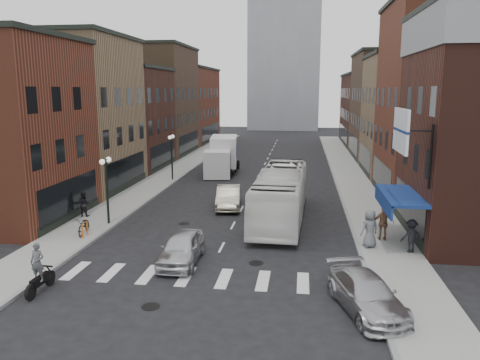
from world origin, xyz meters
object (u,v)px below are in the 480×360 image
object	(u,v)px
bike_rack	(85,230)
ped_right_a	(411,236)
streetlamp_near	(106,178)
streetlamp_far	(172,149)
transit_bus	(281,195)
ped_right_b	(383,223)
box_truck	(222,156)
sedan_left_near	(181,248)
ped_left_solo	(84,204)
sedan_left_far	(228,197)
parked_bicycle	(84,225)
motorcycle_rider	(39,270)
curb_car	(366,294)
ped_right_c	(370,229)
billboard_sign	(403,132)

from	to	relation	value
bike_rack	ped_right_a	world-z (taller)	ped_right_a
streetlamp_near	streetlamp_far	size ratio (longest dim) A/B	1.00
transit_bus	ped_right_b	world-z (taller)	transit_bus
ped_right_b	box_truck	bearing A→B (deg)	-59.57
box_truck	ped_right_b	xyz separation A→B (m)	(12.05, -19.51, -0.64)
sedan_left_near	box_truck	bearing A→B (deg)	93.57
streetlamp_far	ped_left_solo	size ratio (longest dim) A/B	2.61
streetlamp_near	sedan_left_far	distance (m)	8.59
transit_bus	parked_bicycle	bearing A→B (deg)	-153.49
bike_rack	motorcycle_rider	bearing A→B (deg)	-79.01
curb_car	box_truck	bearing A→B (deg)	93.15
bike_rack	sedan_left_far	distance (m)	10.36
ped_right_c	billboard_sign	bearing A→B (deg)	103.93
ped_right_c	parked_bicycle	bearing A→B (deg)	-29.27
streetlamp_near	ped_right_c	bearing A→B (deg)	-8.93
parked_bicycle	streetlamp_far	bearing A→B (deg)	78.75
curb_car	billboard_sign	bearing A→B (deg)	53.10
parked_bicycle	ped_left_solo	size ratio (longest dim) A/B	1.16
box_truck	ped_right_b	size ratio (longest dim) A/B	4.41
transit_bus	curb_car	world-z (taller)	transit_bus
streetlamp_near	streetlamp_far	xyz separation A→B (m)	(0.00, 14.00, 0.00)
billboard_sign	sedan_left_far	distance (m)	14.01
curb_car	parked_bicycle	world-z (taller)	curb_car
ped_right_a	curb_car	bearing A→B (deg)	47.92
ped_right_b	parked_bicycle	bearing A→B (deg)	2.57
transit_bus	sedan_left_near	world-z (taller)	transit_bus
streetlamp_far	ped_right_c	size ratio (longest dim) A/B	2.11
ped_right_c	curb_car	bearing A→B (deg)	52.90
parked_bicycle	ped_right_a	bearing A→B (deg)	-11.72
bike_rack	curb_car	distance (m)	15.55
billboard_sign	ped_right_a	xyz separation A→B (m)	(0.86, 0.64, -5.15)
sedan_left_far	ped_right_c	world-z (taller)	ped_right_c
billboard_sign	parked_bicycle	xyz separation A→B (m)	(-16.49, 1.33, -5.50)
sedan_left_far	ped_left_solo	xyz separation A→B (m)	(-8.66, -3.91, 0.19)
box_truck	bike_rack	bearing A→B (deg)	-107.89
sedan_left_near	ped_left_solo	bearing A→B (deg)	138.81
streetlamp_far	curb_car	size ratio (longest dim) A/B	0.90
ped_right_b	streetlamp_near	bearing A→B (deg)	-5.18
bike_rack	box_truck	size ratio (longest dim) A/B	0.10
parked_bicycle	ped_right_b	size ratio (longest dim) A/B	0.97
motorcycle_rider	streetlamp_far	bearing A→B (deg)	94.37
ped_right_a	transit_bus	bearing A→B (deg)	-56.87
billboard_sign	ped_right_b	world-z (taller)	billboard_sign
motorcycle_rider	bike_rack	bearing A→B (deg)	102.67
billboard_sign	box_truck	xyz separation A→B (m)	(-12.23, 21.93, -4.41)
sedan_left_far	ped_right_c	bearing A→B (deg)	-48.69
bike_rack	ped_right_b	distance (m)	16.09
parked_bicycle	billboard_sign	bearing A→B (deg)	-14.07
box_truck	ped_right_a	bearing A→B (deg)	-65.70
motorcycle_rider	sedan_left_far	size ratio (longest dim) A/B	0.46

